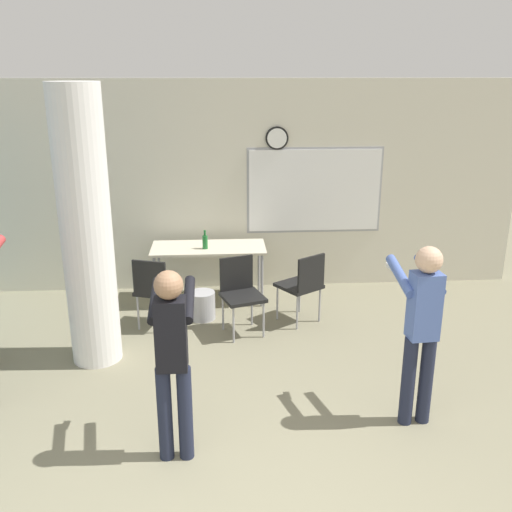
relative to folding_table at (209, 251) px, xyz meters
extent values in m
cube|color=beige|center=(0.23, 0.54, 0.72)|extent=(8.00, 0.12, 2.80)
cylinder|color=black|center=(0.92, 0.47, 1.37)|extent=(0.30, 0.03, 0.30)
cylinder|color=white|center=(0.92, 0.45, 1.37)|extent=(0.25, 0.01, 0.25)
cube|color=#99999E|center=(1.44, 0.48, 0.67)|extent=(1.83, 0.01, 1.16)
cube|color=white|center=(1.44, 0.47, 0.67)|extent=(1.77, 0.02, 1.10)
cylinder|color=white|center=(-1.16, -1.53, 0.72)|extent=(0.50, 0.50, 2.80)
cube|color=beige|center=(0.00, 0.00, 0.04)|extent=(1.46, 0.65, 0.03)
cylinder|color=gray|center=(-0.67, -0.26, -0.32)|extent=(0.04, 0.04, 0.70)
cylinder|color=gray|center=(0.67, -0.26, -0.32)|extent=(0.04, 0.04, 0.70)
cylinder|color=gray|center=(-0.67, 0.26, -0.32)|extent=(0.04, 0.04, 0.70)
cylinder|color=gray|center=(0.67, 0.26, -0.32)|extent=(0.04, 0.04, 0.70)
cylinder|color=#1E6B2D|center=(-0.04, -0.08, 0.14)|extent=(0.07, 0.07, 0.17)
cylinder|color=#1E6B2D|center=(-0.04, -0.08, 0.26)|extent=(0.03, 0.03, 0.07)
cylinder|color=#B2B2B7|center=(-0.08, -0.59, -0.51)|extent=(0.31, 0.31, 0.34)
cube|color=black|center=(-0.59, -0.75, -0.23)|extent=(0.55, 0.55, 0.04)
cube|color=black|center=(-0.65, -0.95, -0.01)|extent=(0.39, 0.15, 0.40)
cylinder|color=#99999E|center=(-0.36, -0.64, -0.46)|extent=(0.02, 0.02, 0.43)
cylinder|color=#99999E|center=(-0.71, -0.52, -0.46)|extent=(0.02, 0.02, 0.43)
cylinder|color=#99999E|center=(-0.47, -0.98, -0.46)|extent=(0.02, 0.02, 0.43)
cylinder|color=#99999E|center=(-0.82, -0.87, -0.46)|extent=(0.02, 0.02, 0.43)
cube|color=black|center=(1.08, -0.73, -0.23)|extent=(0.61, 0.61, 0.04)
cube|color=black|center=(1.19, -0.90, -0.01)|extent=(0.35, 0.25, 0.40)
cylinder|color=#99999E|center=(1.13, -0.48, -0.46)|extent=(0.02, 0.02, 0.43)
cylinder|color=#99999E|center=(0.83, -0.68, -0.46)|extent=(0.02, 0.02, 0.43)
cylinder|color=#99999E|center=(1.33, -0.78, -0.46)|extent=(0.02, 0.02, 0.43)
cylinder|color=#99999E|center=(1.03, -0.98, -0.46)|extent=(0.02, 0.02, 0.43)
cube|color=black|center=(0.39, -1.05, -0.23)|extent=(0.56, 0.56, 0.04)
cube|color=black|center=(0.33, -0.85, -0.01)|extent=(0.39, 0.15, 0.40)
cylinder|color=#99999E|center=(0.28, -1.27, -0.46)|extent=(0.02, 0.02, 0.43)
cylinder|color=#99999E|center=(0.62, -1.16, -0.46)|extent=(0.02, 0.02, 0.43)
cylinder|color=#99999E|center=(0.17, -0.93, -0.46)|extent=(0.02, 0.02, 0.43)
cylinder|color=#99999E|center=(0.51, -0.82, -0.46)|extent=(0.02, 0.02, 0.43)
cylinder|color=#1E2338|center=(1.86, -2.87, -0.28)|extent=(0.12, 0.12, 0.80)
cylinder|color=#1E2338|center=(1.70, -2.88, -0.28)|extent=(0.12, 0.12, 0.80)
cube|color=#4C66AD|center=(1.78, -2.88, 0.41)|extent=(0.25, 0.20, 0.57)
sphere|color=#D8AD8C|center=(1.78, -2.88, 0.80)|extent=(0.22, 0.22, 0.22)
cylinder|color=#4C66AD|center=(1.89, -2.64, 0.59)|extent=(0.12, 0.51, 0.23)
cylinder|color=#4C66AD|center=(1.64, -2.66, 0.59)|extent=(0.12, 0.51, 0.23)
cube|color=white|center=(1.62, -2.44, 0.59)|extent=(0.05, 0.13, 0.04)
cylinder|color=#1E2338|center=(-0.15, -3.22, -0.28)|extent=(0.11, 0.11, 0.78)
cylinder|color=#1E2338|center=(-0.30, -3.22, -0.28)|extent=(0.11, 0.11, 0.78)
cube|color=black|center=(-0.23, -3.22, 0.39)|extent=(0.23, 0.18, 0.56)
sphere|color=#997051|center=(-0.23, -3.22, 0.77)|extent=(0.21, 0.21, 0.21)
cylinder|color=black|center=(-0.10, -3.00, 0.57)|extent=(0.08, 0.49, 0.22)
cylinder|color=black|center=(-0.35, -2.99, 0.57)|extent=(0.08, 0.49, 0.22)
cube|color=white|center=(-0.35, -2.77, 0.57)|extent=(0.04, 0.13, 0.04)
camera|label=1|loc=(0.14, -7.02, 2.22)|focal=40.00mm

